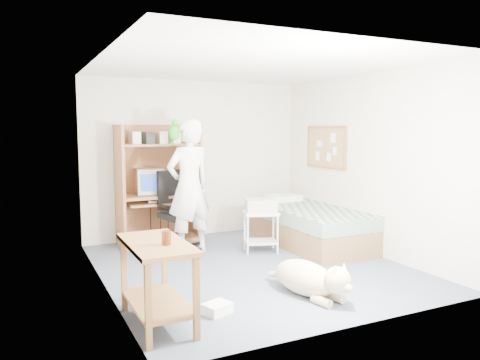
{
  "coord_description": "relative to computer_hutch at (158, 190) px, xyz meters",
  "views": [
    {
      "loc": [
        -2.63,
        -5.13,
        1.74
      ],
      "look_at": [
        0.09,
        0.51,
        1.05
      ],
      "focal_mm": 35.0,
      "sensor_mm": 36.0,
      "label": 1
    }
  ],
  "objects": [
    {
      "name": "keyboard",
      "position": [
        0.03,
        -0.16,
        -0.15
      ],
      "size": [
        0.46,
        0.2,
        0.03
      ],
      "primitive_type": "cube",
      "rotation": [
        0.0,
        0.0,
        -0.09
      ],
      "color": "beige",
      "rests_on": "computer_hutch"
    },
    {
      "name": "side_desk",
      "position": [
        -0.85,
        -2.94,
        -0.33
      ],
      "size": [
        0.5,
        1.0,
        0.75
      ],
      "color": "brown",
      "rests_on": "floor"
    },
    {
      "name": "pencil_cup",
      "position": [
        0.34,
        -0.09,
        -0.0
      ],
      "size": [
        0.08,
        0.08,
        0.12
      ],
      "primitive_type": "cylinder",
      "color": "gold",
      "rests_on": "computer_hutch"
    },
    {
      "name": "dog",
      "position": [
        0.77,
        -2.93,
        -0.63
      ],
      "size": [
        0.53,
        1.17,
        0.44
      ],
      "rotation": [
        0.0,
        0.0,
        0.21
      ],
      "color": "tan",
      "rests_on": "floor"
    },
    {
      "name": "printer",
      "position": [
        1.16,
        -1.14,
        -0.16
      ],
      "size": [
        0.5,
        0.44,
        0.18
      ],
      "primitive_type": "cube",
      "rotation": [
        0.0,
        0.0,
        -0.33
      ],
      "color": "#B5B5B0",
      "rests_on": "printer_cart"
    },
    {
      "name": "office_chair",
      "position": [
        0.15,
        -0.47,
        -0.42
      ],
      "size": [
        0.63,
        0.64,
        1.12
      ],
      "rotation": [
        0.0,
        0.0,
        0.24
      ],
      "color": "black",
      "rests_on": "floor"
    },
    {
      "name": "computer_hutch",
      "position": [
        0.0,
        0.0,
        0.0
      ],
      "size": [
        1.2,
        0.63,
        1.8
      ],
      "color": "brown",
      "rests_on": "floor"
    },
    {
      "name": "floor_box_b",
      "position": [
        -0.63,
        -2.87,
        -0.78
      ],
      "size": [
        0.24,
        0.26,
        0.08
      ],
      "primitive_type": "cube",
      "rotation": [
        0.0,
        0.0,
        -0.29
      ],
      "color": "#B5B5B0",
      "rests_on": "floor"
    },
    {
      "name": "bed",
      "position": [
        2.0,
        -1.12,
        -0.53
      ],
      "size": [
        1.02,
        2.02,
        0.66
      ],
      "color": "brown",
      "rests_on": "floor"
    },
    {
      "name": "floor",
      "position": [
        0.7,
        -1.74,
        -0.82
      ],
      "size": [
        4.0,
        4.0,
        0.0
      ],
      "primitive_type": "plane",
      "color": "#4B5466",
      "rests_on": "ground"
    },
    {
      "name": "floor_box_a",
      "position": [
        -0.28,
        -2.94,
        -0.77
      ],
      "size": [
        0.3,
        0.27,
        0.1
      ],
      "primitive_type": "cube",
      "rotation": [
        0.0,
        0.0,
        0.35
      ],
      "color": "white",
      "rests_on": "floor"
    },
    {
      "name": "parrot",
      "position": [
        0.02,
        -0.76,
        0.89
      ],
      "size": [
        0.14,
        0.24,
        0.38
      ],
      "rotation": [
        0.0,
        0.0,
        0.24
      ],
      "color": "#148913",
      "rests_on": "person"
    },
    {
      "name": "crt_monitor",
      "position": [
        -0.12,
        0.01,
        0.14
      ],
      "size": [
        0.45,
        0.46,
        0.37
      ],
      "rotation": [
        0.0,
        0.0,
        -0.14
      ],
      "color": "beige",
      "rests_on": "computer_hutch"
    },
    {
      "name": "person",
      "position": [
        0.22,
        -0.78,
        0.11
      ],
      "size": [
        0.77,
        0.6,
        1.87
      ],
      "primitive_type": "imported",
      "rotation": [
        0.0,
        0.0,
        3.38
      ],
      "color": "white",
      "rests_on": "floor"
    },
    {
      "name": "wall_right",
      "position": [
        2.5,
        -1.74,
        0.43
      ],
      "size": [
        0.02,
        4.0,
        2.5
      ],
      "primitive_type": "cube",
      "color": "silver",
      "rests_on": "floor"
    },
    {
      "name": "wall_back",
      "position": [
        0.7,
        0.26,
        0.43
      ],
      "size": [
        3.6,
        0.02,
        2.5
      ],
      "primitive_type": "cube",
      "color": "silver",
      "rests_on": "floor"
    },
    {
      "name": "drink_glass",
      "position": [
        -0.8,
        -3.07,
        -0.01
      ],
      "size": [
        0.08,
        0.08,
        0.12
      ],
      "primitive_type": "cylinder",
      "color": "#401E0A",
      "rests_on": "side_desk"
    },
    {
      "name": "wall_left",
      "position": [
        -1.1,
        -1.74,
        0.43
      ],
      "size": [
        0.02,
        4.0,
        2.5
      ],
      "primitive_type": "cube",
      "color": "silver",
      "rests_on": "floor"
    },
    {
      "name": "corkboard",
      "position": [
        2.47,
        -0.84,
        0.63
      ],
      "size": [
        0.04,
        0.94,
        0.66
      ],
      "color": "olive",
      "rests_on": "wall_right"
    },
    {
      "name": "printer_cart",
      "position": [
        1.16,
        -1.14,
        -0.44
      ],
      "size": [
        0.58,
        0.52,
        0.57
      ],
      "rotation": [
        0.0,
        0.0,
        -0.33
      ],
      "color": "white",
      "rests_on": "floor"
    },
    {
      "name": "ceiling",
      "position": [
        0.7,
        -1.74,
        1.68
      ],
      "size": [
        3.6,
        4.0,
        0.02
      ],
      "primitive_type": "cube",
      "color": "white",
      "rests_on": "wall_back"
    }
  ]
}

